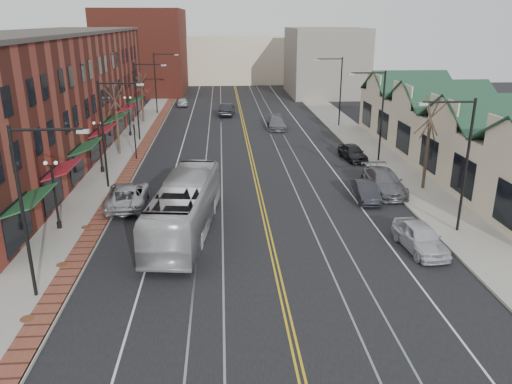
{
  "coord_description": "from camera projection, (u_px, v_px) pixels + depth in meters",
  "views": [
    {
      "loc": [
        -2.67,
        -21.05,
        12.3
      ],
      "look_at": [
        -0.62,
        8.58,
        2.0
      ],
      "focal_mm": 35.0,
      "sensor_mm": 36.0,
      "label": 1
    }
  ],
  "objects": [
    {
      "name": "tree_left_near",
      "position": [
        117.0,
        119.0,
        46.58
      ],
      "size": [
        1.78,
        1.37,
        6.48
      ],
      "color": "#382B21",
      "rests_on": "sidewalk_left"
    },
    {
      "name": "distant_car_left",
      "position": [
        227.0,
        109.0,
        67.22
      ],
      "size": [
        2.32,
        5.06,
        1.61
      ],
      "primitive_type": "imported",
      "rotation": [
        0.0,
        0.0,
        3.01
      ],
      "color": "black",
      "rests_on": "ground"
    },
    {
      "name": "parked_car_d",
      "position": [
        353.0,
        152.0,
        45.9
      ],
      "size": [
        2.22,
        4.42,
        1.45
      ],
      "primitive_type": "imported",
      "rotation": [
        0.0,
        0.0,
        0.13
      ],
      "color": "black",
      "rests_on": "ground"
    },
    {
      "name": "parked_suv",
      "position": [
        127.0,
        195.0,
        34.43
      ],
      "size": [
        3.09,
        6.01,
        1.62
      ],
      "primitive_type": "imported",
      "rotation": [
        0.0,
        0.0,
        3.21
      ],
      "color": "#A6A7AD",
      "rests_on": "ground"
    },
    {
      "name": "tree_right_mid",
      "position": [
        428.0,
        142.0,
        36.82
      ],
      "size": [
        1.9,
        1.46,
        6.93
      ],
      "color": "#382B21",
      "rests_on": "sidewalk_right"
    },
    {
      "name": "streetlight_l_1",
      "position": [
        108.0,
        124.0,
        36.76
      ],
      "size": [
        3.33,
        0.25,
        8.0
      ],
      "color": "black",
      "rests_on": "sidewalk_left"
    },
    {
      "name": "streetlight_l_3",
      "position": [
        158.0,
        77.0,
        66.92
      ],
      "size": [
        3.33,
        0.25,
        8.0
      ],
      "color": "black",
      "rests_on": "sidewalk_left"
    },
    {
      "name": "building_right",
      "position": [
        460.0,
        141.0,
        43.31
      ],
      "size": [
        8.0,
        36.0,
        4.6
      ],
      "primitive_type": "cube",
      "color": "beige",
      "rests_on": "ground"
    },
    {
      "name": "backdrop_mid",
      "position": [
        233.0,
        59.0,
        102.68
      ],
      "size": [
        22.0,
        14.0,
        9.0
      ],
      "primitive_type": "cube",
      "color": "beige",
      "rests_on": "ground"
    },
    {
      "name": "sidewalk_left",
      "position": [
        112.0,
        172.0,
        42.09
      ],
      "size": [
        4.0,
        120.0,
        0.15
      ],
      "primitive_type": "cube",
      "color": "gray",
      "rests_on": "ground"
    },
    {
      "name": "lamppost_l_1",
      "position": [
        55.0,
        197.0,
        30.03
      ],
      "size": [
        0.84,
        0.28,
        4.27
      ],
      "color": "black",
      "rests_on": "sidewalk_left"
    },
    {
      "name": "streetlight_l_2",
      "position": [
        141.0,
        93.0,
        51.84
      ],
      "size": [
        3.33,
        0.25,
        8.0
      ],
      "color": "black",
      "rests_on": "sidewalk_left"
    },
    {
      "name": "backdrop_left",
      "position": [
        144.0,
        52.0,
        86.68
      ],
      "size": [
        14.0,
        18.0,
        14.0
      ],
      "primitive_type": "cube",
      "color": "maroon",
      "rests_on": "ground"
    },
    {
      "name": "streetlight_r_1",
      "position": [
        378.0,
        107.0,
        43.85
      ],
      "size": [
        3.33,
        0.25,
        8.0
      ],
      "color": "black",
      "rests_on": "sidewalk_right"
    },
    {
      "name": "streetlight_l_0",
      "position": [
        31.0,
        196.0,
        21.68
      ],
      "size": [
        3.33,
        0.25,
        8.0
      ],
      "color": "black",
      "rests_on": "sidewalk_left"
    },
    {
      "name": "streetlight_r_2",
      "position": [
        337.0,
        84.0,
        58.93
      ],
      "size": [
        3.33,
        0.25,
        8.0
      ],
      "color": "black",
      "rests_on": "sidewalk_right"
    },
    {
      "name": "ground",
      "position": [
        281.0,
        289.0,
        24.04
      ],
      "size": [
        160.0,
        160.0,
        0.0
      ],
      "primitive_type": "plane",
      "color": "black",
      "rests_on": "ground"
    },
    {
      "name": "building_left",
      "position": [
        46.0,
        96.0,
        46.45
      ],
      "size": [
        10.0,
        50.0,
        11.0
      ],
      "primitive_type": "cube",
      "color": "maroon",
      "rests_on": "ground"
    },
    {
      "name": "backdrop_right",
      "position": [
        325.0,
        62.0,
        84.48
      ],
      "size": [
        12.0,
        16.0,
        11.0
      ],
      "primitive_type": "cube",
      "color": "slate",
      "rests_on": "ground"
    },
    {
      "name": "distant_car_right",
      "position": [
        276.0,
        123.0,
        59.04
      ],
      "size": [
        2.1,
        4.99,
        1.44
      ],
      "primitive_type": "imported",
      "rotation": [
        0.0,
        0.0,
        -0.02
      ],
      "color": "slate",
      "rests_on": "ground"
    },
    {
      "name": "parked_car_c",
      "position": [
        384.0,
        182.0,
        37.21
      ],
      "size": [
        2.4,
        5.77,
        1.67
      ],
      "primitive_type": "imported",
      "rotation": [
        0.0,
        0.0,
        0.01
      ],
      "color": "slate",
      "rests_on": "ground"
    },
    {
      "name": "manhole_near",
      "position": [
        27.0,
        319.0,
        21.38
      ],
      "size": [
        0.6,
        0.6,
        0.02
      ],
      "primitive_type": "cylinder",
      "color": "#592D19",
      "rests_on": "sidewalk_left"
    },
    {
      "name": "distant_car_far",
      "position": [
        182.0,
        102.0,
        74.53
      ],
      "size": [
        1.78,
        3.97,
        1.33
      ],
      "primitive_type": "imported",
      "rotation": [
        0.0,
        0.0,
        3.2
      ],
      "color": "#ADAFB4",
      "rests_on": "ground"
    },
    {
      "name": "streetlight_r_0",
      "position": [
        460.0,
        153.0,
        28.77
      ],
      "size": [
        3.33,
        0.25,
        8.0
      ],
      "color": "black",
      "rests_on": "sidewalk_right"
    },
    {
      "name": "tree_left_far",
      "position": [
        142.0,
        96.0,
        61.74
      ],
      "size": [
        1.66,
        1.28,
        6.02
      ],
      "color": "#382B21",
      "rests_on": "sidewalk_left"
    },
    {
      "name": "manhole_mid",
      "position": [
        62.0,
        265.0,
        26.09
      ],
      "size": [
        0.6,
        0.6,
        0.02
      ],
      "primitive_type": "cylinder",
      "color": "#592D19",
      "rests_on": "sidewalk_left"
    },
    {
      "name": "traffic_signal",
      "position": [
        135.0,
        135.0,
        45.2
      ],
      "size": [
        0.18,
        0.15,
        3.8
      ],
      "color": "black",
      "rests_on": "sidewalk_left"
    },
    {
      "name": "parked_car_b",
      "position": [
        366.0,
        191.0,
        35.64
      ],
      "size": [
        1.69,
        4.16,
        1.34
      ],
      "primitive_type": "imported",
      "rotation": [
        0.0,
        0.0,
        -0.07
      ],
      "color": "black",
      "rests_on": "ground"
    },
    {
      "name": "sidewalk_right",
      "position": [
        391.0,
        167.0,
        43.65
      ],
      "size": [
        4.0,
        120.0,
        0.15
      ],
      "primitive_type": "cube",
      "color": "gray",
      "rests_on": "ground"
    },
    {
      "name": "lamppost_l_3",
      "position": [
        129.0,
        117.0,
        54.53
      ],
      "size": [
        0.84,
        0.28,
        4.27
      ],
      "color": "black",
      "rests_on": "sidewalk_left"
    },
    {
      "name": "lamppost_l_2",
      "position": [
        100.0,
        148.0,
        41.34
      ],
      "size": [
        0.84,
        0.28,
        4.27
      ],
      "color": "black",
      "rests_on": "sidewalk_left"
    },
    {
      "name": "parked_car_a",
      "position": [
        420.0,
        237.0,
        27.85
      ],
      "size": [
        2.17,
        4.7,
        1.56
      ],
      "primitive_type": "imported",
      "rotation": [
        0.0,
        0.0,
        0.07
      ],
      "color": "silver",
      "rests_on": "ground"
    },
    {
      "name": "manhole_far",
      "position": [
        86.0,
        227.0,
        30.8
      ],
      "size": [
        0.6,
        0.6,
        0.02
      ],
      "primitive_type": "cylinder",
      "color": "#592D19",
      "rests_on": "sidewalk_left"
    },
    {
      "name": "transit_bus",
      "position": [
        185.0,
        207.0,
        29.85
      ],
      "size": [
        4.2,
        12.11,
        3.3
      ],
      "primitive_type": "imported",
      "rotation": [
        0.0,
        0.0,
        3.02
      ],
      "color": "#B8B8BA",
      "rests_on": "ground"
    }
  ]
}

